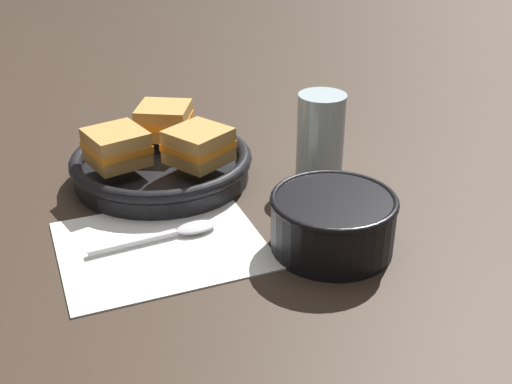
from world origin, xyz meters
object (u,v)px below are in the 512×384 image
at_px(sandwich_far_left, 199,146).
at_px(spoon, 179,231).
at_px(sandwich_near_right, 117,147).
at_px(skillet, 162,165).
at_px(drinking_glass, 321,137).
at_px(soup_bowl, 333,219).
at_px(sandwich_near_left, 164,120).

bearing_deg(sandwich_far_left, spoon, -118.73).
bearing_deg(sandwich_near_right, skillet, 12.18).
distance_m(sandwich_far_left, drinking_glass, 0.17).
bearing_deg(drinking_glass, sandwich_far_left, 170.72).
bearing_deg(drinking_glass, sandwich_near_right, 166.72).
relative_size(sandwich_near_right, sandwich_far_left, 0.89).
relative_size(spoon, drinking_glass, 1.28).
xyz_separation_m(soup_bowl, sandwich_near_left, (-0.12, 0.31, 0.03)).
relative_size(soup_bowl, sandwich_far_left, 1.45).
relative_size(sandwich_far_left, drinking_glass, 0.81).
bearing_deg(spoon, sandwich_far_left, 57.47).
bearing_deg(soup_bowl, spoon, 150.53).
distance_m(sandwich_near_left, sandwich_near_right, 0.11).
relative_size(sandwich_near_left, drinking_glass, 0.81).
relative_size(soup_bowl, drinking_glass, 1.18).
bearing_deg(sandwich_far_left, soup_bowl, -64.18).
height_order(spoon, sandwich_near_left, sandwich_near_left).
distance_m(skillet, drinking_glass, 0.23).
distance_m(soup_bowl, sandwich_near_left, 0.33).
height_order(skillet, sandwich_near_right, sandwich_near_right).
relative_size(skillet, sandwich_far_left, 3.52).
height_order(spoon, sandwich_near_right, sandwich_near_right).
bearing_deg(spoon, drinking_glass, 16.34).
height_order(skillet, sandwich_near_left, sandwich_near_left).
distance_m(skillet, sandwich_near_left, 0.07).
bearing_deg(sandwich_near_left, soup_bowl, -69.21).
relative_size(skillet, sandwich_near_right, 3.95).
xyz_separation_m(skillet, sandwich_far_left, (0.04, -0.05, 0.04)).
relative_size(spoon, skillet, 0.45).
height_order(sandwich_near_left, sandwich_far_left, same).
distance_m(sandwich_near_left, drinking_glass, 0.23).
bearing_deg(sandwich_near_right, sandwich_near_left, 40.44).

